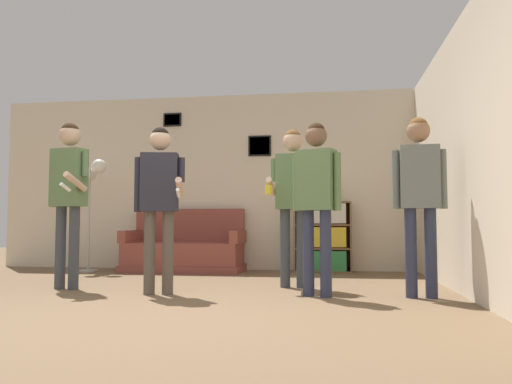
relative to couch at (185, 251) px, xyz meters
name	(u,v)px	position (x,y,z in m)	size (l,w,h in m)	color
ground_plane	(145,315)	(0.72, -3.46, -0.30)	(20.00, 20.00, 0.00)	brown
wall_back	(238,181)	(0.72, 0.41, 1.05)	(7.72, 0.08, 2.70)	beige
wall_right	(450,163)	(3.41, -1.54, 1.05)	(0.06, 6.25, 2.70)	beige
couch	(185,251)	(0.00, 0.00, 0.00)	(1.74, 0.80, 0.92)	brown
bookshelf	(323,237)	(2.01, 0.19, 0.21)	(0.82, 0.30, 1.02)	brown
floor_lamp	(90,182)	(-1.37, -0.28, 1.01)	(0.42, 0.46, 1.65)	#ADA89E
person_player_foreground_left	(69,185)	(-0.67, -2.13, 0.82)	(0.49, 0.54, 1.79)	#3D4247
person_player_foreground_center	(159,191)	(0.44, -2.38, 0.72)	(0.54, 0.43, 1.66)	brown
person_watcher_holding_cup	(293,189)	(1.72, -1.65, 0.78)	(0.52, 0.42, 1.74)	#3D4247
person_spectator_near_bookshelf	(317,189)	(1.99, -2.30, 0.73)	(0.47, 0.32, 1.68)	#2D334C
person_spectator_far_right	(419,186)	(2.96, -2.24, 0.76)	(0.50, 0.22, 1.71)	#2D334C
drinking_cup	(330,199)	(2.12, 0.19, 0.76)	(0.08, 0.08, 0.09)	blue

